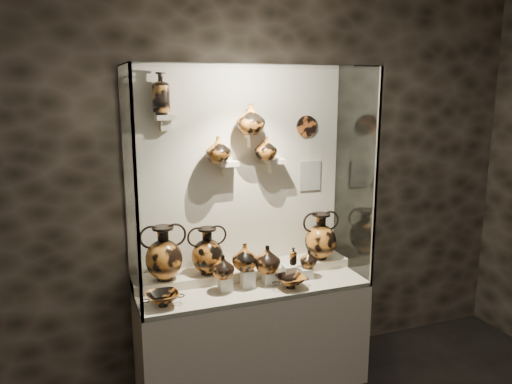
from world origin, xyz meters
The scene contains 36 objects.
wall_back centered at (0.00, 2.50, 1.60)m, with size 5.00×0.02×3.20m, color black.
plinth centered at (0.00, 2.18, 0.40)m, with size 1.70×0.60×0.80m, color beige.
front_tier centered at (0.00, 2.18, 0.82)m, with size 1.68×0.58×0.03m, color beige.
rear_tier centered at (0.00, 2.35, 0.85)m, with size 1.70×0.25×0.10m, color beige.
back_panel centered at (0.00, 2.50, 1.60)m, with size 1.70×0.03×1.60m, color beige.
glass_front centered at (0.00, 1.88, 1.60)m, with size 1.70×0.01×1.60m, color white.
glass_left centered at (-0.85, 2.18, 1.60)m, with size 0.01×0.60×1.60m, color white.
glass_right centered at (0.85, 2.18, 1.60)m, with size 0.01×0.60×1.60m, color white.
glass_top centered at (0.00, 2.18, 2.40)m, with size 1.70×0.60×0.01m, color white.
frame_post_left centered at (-0.84, 1.89, 1.60)m, with size 0.02×0.02×1.60m, color gray.
frame_post_right centered at (0.84, 1.89, 1.60)m, with size 0.02×0.02×1.60m, color gray.
pedestal_a centered at (-0.22, 2.13, 0.88)m, with size 0.09×0.09×0.10m, color silver.
pedestal_b centered at (-0.05, 2.13, 0.90)m, with size 0.09×0.09×0.13m, color silver.
pedestal_c centered at (0.12, 2.13, 0.88)m, with size 0.09×0.09×0.09m, color silver.
pedestal_d centered at (0.28, 2.13, 0.89)m, with size 0.09×0.09×0.12m, color silver.
pedestal_e centered at (0.42, 2.13, 0.87)m, with size 0.09×0.09×0.08m, color silver.
bracket_ul centered at (-0.55, 2.42, 2.05)m, with size 0.14×0.12×0.04m, color beige.
bracket_ca centered at (-0.10, 2.42, 1.70)m, with size 0.14×0.12×0.04m, color beige.
bracket_cb centered at (0.10, 2.42, 1.90)m, with size 0.10×0.12×0.04m, color beige.
bracket_cc centered at (0.28, 2.42, 1.70)m, with size 0.14×0.12×0.04m, color beige.
amphora_left centered at (-0.62, 2.31, 1.10)m, with size 0.32×0.32×0.40m, color #AB6220, non-canonical shape.
amphora_mid centered at (-0.30, 2.31, 1.08)m, with size 0.28×0.28×0.35m, color #A5581D, non-canonical shape.
amphora_right centered at (0.64, 2.32, 1.09)m, with size 0.30×0.30×0.38m, color #AB6220, non-canonical shape.
jug_a centered at (-0.24, 2.11, 1.01)m, with size 0.16×0.16×0.17m, color #AB6220.
jug_b centered at (-0.07, 2.15, 1.06)m, with size 0.19×0.19×0.20m, color #A5581D.
jug_c centered at (0.10, 2.14, 1.02)m, with size 0.20×0.20×0.20m, color #AB6220.
jug_e centered at (0.45, 2.15, 0.98)m, with size 0.13×0.13×0.14m, color #AB6220.
lekythos_small centered at (0.32, 2.14, 1.02)m, with size 0.07×0.07×0.15m, color #A5581D, non-canonical shape.
kylix_left centered at (-0.69, 2.03, 0.89)m, with size 0.28×0.23×0.11m, color #A5581D, non-canonical shape.
kylix_right centered at (0.24, 2.01, 0.88)m, with size 0.27×0.23×0.11m, color #AB6220, non-canonical shape.
lekythos_tall centered at (-0.58, 2.40, 2.23)m, with size 0.13×0.13×0.33m, color #AB6220, non-canonical shape.
ovoid_vase_a centered at (-0.19, 2.38, 1.81)m, with size 0.18×0.18×0.19m, color #A5581D.
ovoid_vase_b centered at (0.06, 2.36, 2.03)m, with size 0.21×0.21×0.22m, color #A5581D.
ovoid_vase_c centered at (0.19, 2.39, 1.81)m, with size 0.17×0.17×0.18m, color #A5581D.
wall_plate centered at (0.57, 2.47, 1.95)m, with size 0.17×0.17×0.02m, color #A14B1F.
info_placard centered at (0.61, 2.47, 1.55)m, with size 0.18×0.01×0.24m, color beige.
Camera 1 is at (-1.19, -1.09, 2.26)m, focal length 35.00 mm.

